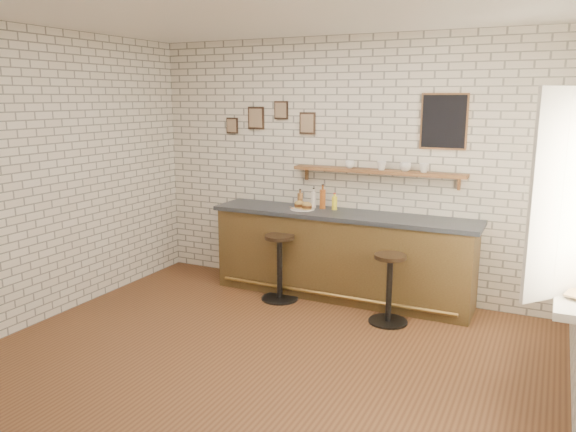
# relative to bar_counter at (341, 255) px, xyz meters

# --- Properties ---
(ground) EXTENTS (5.00, 5.00, 0.00)m
(ground) POSITION_rel_bar_counter_xyz_m (-0.07, -1.70, -0.51)
(ground) COLOR brown
(ground) RESTS_ON ground
(bar_counter) EXTENTS (3.10, 0.65, 1.01)m
(bar_counter) POSITION_rel_bar_counter_xyz_m (0.00, 0.00, 0.00)
(bar_counter) COLOR #4F3C1D
(bar_counter) RESTS_ON ground
(sandwich_plate) EXTENTS (0.28, 0.28, 0.01)m
(sandwich_plate) POSITION_rel_bar_counter_xyz_m (-0.49, -0.03, 0.51)
(sandwich_plate) COLOR white
(sandwich_plate) RESTS_ON bar_counter
(ciabatta_sandwich) EXTENTS (0.26, 0.18, 0.08)m
(ciabatta_sandwich) POSITION_rel_bar_counter_xyz_m (-0.48, -0.03, 0.56)
(ciabatta_sandwich) COLOR #B28F49
(ciabatta_sandwich) RESTS_ON sandwich_plate
(potato_chips) EXTENTS (0.27, 0.17, 0.00)m
(potato_chips) POSITION_rel_bar_counter_xyz_m (-0.51, -0.03, 0.52)
(potato_chips) COLOR #CC8F48
(potato_chips) RESTS_ON sandwich_plate
(bitters_bottle_brown) EXTENTS (0.07, 0.07, 0.21)m
(bitters_bottle_brown) POSITION_rel_bar_counter_xyz_m (-0.59, 0.13, 0.59)
(bitters_bottle_brown) COLOR brown
(bitters_bottle_brown) RESTS_ON bar_counter
(bitters_bottle_white) EXTENTS (0.06, 0.06, 0.24)m
(bitters_bottle_white) POSITION_rel_bar_counter_xyz_m (-0.41, 0.13, 0.60)
(bitters_bottle_white) COLOR white
(bitters_bottle_white) RESTS_ON bar_counter
(bitters_bottle_amber) EXTENTS (0.07, 0.07, 0.29)m
(bitters_bottle_amber) POSITION_rel_bar_counter_xyz_m (-0.30, 0.13, 0.62)
(bitters_bottle_amber) COLOR brown
(bitters_bottle_amber) RESTS_ON bar_counter
(condiment_bottle_yellow) EXTENTS (0.06, 0.06, 0.20)m
(condiment_bottle_yellow) POSITION_rel_bar_counter_xyz_m (-0.15, 0.13, 0.59)
(condiment_bottle_yellow) COLOR yellow
(condiment_bottle_yellow) RESTS_ON bar_counter
(bar_stool_left) EXTENTS (0.43, 0.43, 0.77)m
(bar_stool_left) POSITION_rel_bar_counter_xyz_m (-0.61, -0.40, -0.09)
(bar_stool_left) COLOR black
(bar_stool_left) RESTS_ON ground
(bar_stool_right) EXTENTS (0.41, 0.41, 0.73)m
(bar_stool_right) POSITION_rel_bar_counter_xyz_m (0.72, -0.52, -0.11)
(bar_stool_right) COLOR black
(bar_stool_right) RESTS_ON ground
(wall_shelf) EXTENTS (2.00, 0.18, 0.18)m
(wall_shelf) POSITION_rel_bar_counter_xyz_m (0.33, 0.20, 0.97)
(wall_shelf) COLOR brown
(wall_shelf) RESTS_ON ground
(shelf_cup_a) EXTENTS (0.12, 0.12, 0.09)m
(shelf_cup_a) POSITION_rel_bar_counter_xyz_m (0.01, 0.20, 1.04)
(shelf_cup_a) COLOR white
(shelf_cup_a) RESTS_ON wall_shelf
(shelf_cup_b) EXTENTS (0.15, 0.15, 0.10)m
(shelf_cup_b) POSITION_rel_bar_counter_xyz_m (0.38, 0.20, 1.04)
(shelf_cup_b) COLOR white
(shelf_cup_b) RESTS_ON wall_shelf
(shelf_cup_c) EXTENTS (0.15, 0.15, 0.10)m
(shelf_cup_c) POSITION_rel_bar_counter_xyz_m (0.65, 0.20, 1.04)
(shelf_cup_c) COLOR white
(shelf_cup_c) RESTS_ON wall_shelf
(shelf_cup_d) EXTENTS (0.11, 0.11, 0.10)m
(shelf_cup_d) POSITION_rel_bar_counter_xyz_m (0.86, 0.20, 1.04)
(shelf_cup_d) COLOR white
(shelf_cup_d) RESTS_ON wall_shelf
(back_wall_decor) EXTENTS (2.96, 0.02, 0.56)m
(back_wall_decor) POSITION_rel_bar_counter_xyz_m (0.16, 0.28, 1.54)
(back_wall_decor) COLOR black
(back_wall_decor) RESTS_ON ground
(window_sill) EXTENTS (0.20, 1.35, 0.06)m
(window_sill) POSITION_rel_bar_counter_xyz_m (2.33, -1.40, 0.39)
(window_sill) COLOR white
(window_sill) RESTS_ON ground
(casement_window) EXTENTS (0.40, 1.30, 1.56)m
(casement_window) POSITION_rel_bar_counter_xyz_m (2.29, -1.40, 1.14)
(casement_window) COLOR white
(casement_window) RESTS_ON ground
(book_lower) EXTENTS (0.26, 0.29, 0.02)m
(book_lower) POSITION_rel_bar_counter_xyz_m (2.31, -1.67, 0.43)
(book_lower) COLOR tan
(book_lower) RESTS_ON window_sill
(book_upper) EXTENTS (0.20, 0.23, 0.02)m
(book_upper) POSITION_rel_bar_counter_xyz_m (2.31, -1.68, 0.45)
(book_upper) COLOR tan
(book_upper) RESTS_ON book_lower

